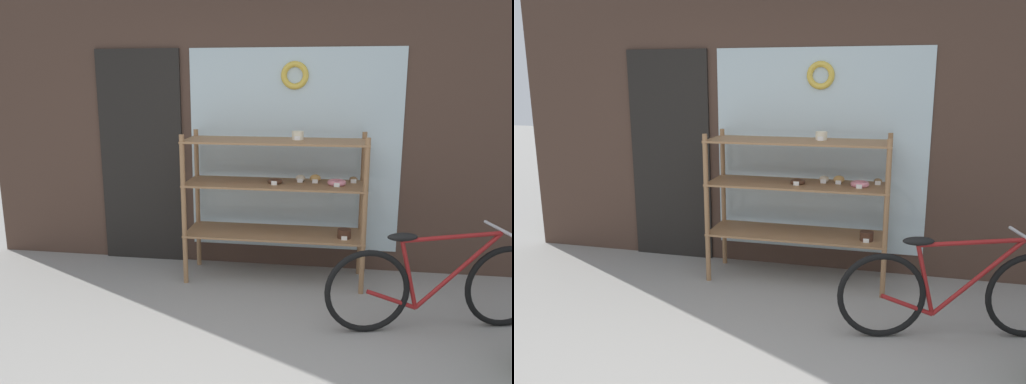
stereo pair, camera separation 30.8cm
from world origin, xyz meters
TOP-DOWN VIEW (x-y plane):
  - storefront_facade at (-0.03, 2.43)m, footprint 5.83×0.13m
  - display_case at (0.10, 2.04)m, footprint 1.61×0.50m
  - bicycle at (1.35, 1.25)m, footprint 1.65×0.55m

SIDE VIEW (x-z plane):
  - bicycle at x=1.35m, z-range -0.04..0.72m
  - display_case at x=0.10m, z-range 0.16..1.52m
  - storefront_facade at x=-0.03m, z-range -0.04..3.60m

